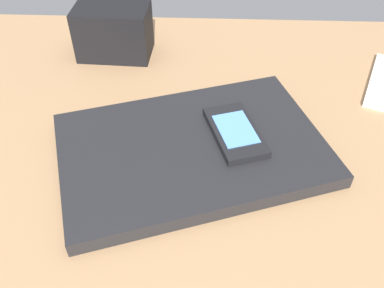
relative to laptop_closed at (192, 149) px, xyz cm
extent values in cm
cube|color=#9E7751|center=(-3.84, 1.08, -2.55)|extent=(120.00, 80.00, 3.00)
cube|color=black|center=(0.00, 0.00, 0.00)|extent=(41.43, 33.87, 2.10)
cube|color=black|center=(5.93, 1.96, 1.61)|extent=(9.22, 12.55, 1.11)
cube|color=#5993E0|center=(5.93, 1.96, 2.23)|extent=(6.63, 8.08, 0.14)
cube|color=black|center=(-15.19, 26.19, 3.51)|extent=(13.30, 8.71, 9.13)
camera|label=1|loc=(1.77, -41.59, 40.11)|focal=39.10mm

